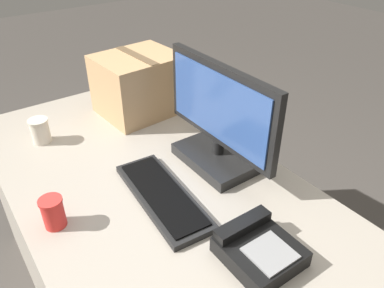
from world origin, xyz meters
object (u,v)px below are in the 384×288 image
object	(u,v)px
paper_cup_left	(40,131)
desk_phone	(258,249)
cardboard_box	(139,84)
monitor	(219,125)
paper_cup_right	(53,212)
keyboard	(163,196)

from	to	relation	value
paper_cup_left	desk_phone	bearing A→B (deg)	17.64
paper_cup_left	cardboard_box	xyz separation A→B (m)	(-0.00, 0.47, 0.08)
monitor	cardboard_box	bearing A→B (deg)	-176.33
cardboard_box	paper_cup_left	bearing A→B (deg)	-89.46
paper_cup_right	cardboard_box	size ratio (longest dim) A/B	0.27
monitor	paper_cup_right	bearing A→B (deg)	-92.58
cardboard_box	paper_cup_right	bearing A→B (deg)	-48.66
paper_cup_left	paper_cup_right	distance (m)	0.52
paper_cup_right	keyboard	bearing A→B (deg)	75.00
cardboard_box	monitor	bearing A→B (deg)	3.67
monitor	keyboard	bearing A→B (deg)	-77.93
keyboard	paper_cup_left	distance (m)	0.64
desk_phone	paper_cup_left	xyz separation A→B (m)	(-0.96, -0.31, 0.02)
monitor	keyboard	xyz separation A→B (m)	(0.06, -0.29, -0.15)
paper_cup_left	monitor	bearing A→B (deg)	43.18
monitor	paper_cup_left	bearing A→B (deg)	-136.82
desk_phone	paper_cup_right	bearing A→B (deg)	-136.40
monitor	cardboard_box	size ratio (longest dim) A/B	1.49
monitor	cardboard_box	distance (m)	0.54
monitor	paper_cup_left	world-z (taller)	monitor
monitor	desk_phone	size ratio (longest dim) A/B	2.69
keyboard	paper_cup_left	size ratio (longest dim) A/B	4.43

